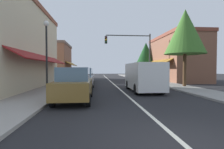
# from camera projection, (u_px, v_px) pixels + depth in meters

# --- Properties ---
(ground_plane) EXTENTS (80.00, 80.00, 0.00)m
(ground_plane) POSITION_uv_depth(u_px,v_px,m) (112.00, 83.00, 21.61)
(ground_plane) COLOR black
(sidewalk_left) EXTENTS (2.60, 56.00, 0.12)m
(sidewalk_left) POSITION_uv_depth(u_px,v_px,m) (67.00, 83.00, 21.11)
(sidewalk_left) COLOR gray
(sidewalk_left) RESTS_ON ground
(sidewalk_right) EXTENTS (2.60, 56.00, 0.12)m
(sidewalk_right) POSITION_uv_depth(u_px,v_px,m) (156.00, 82.00, 22.11)
(sidewalk_right) COLOR gray
(sidewalk_right) RESTS_ON ground
(lane_center_stripe) EXTENTS (0.14, 52.00, 0.01)m
(lane_center_stripe) POSITION_uv_depth(u_px,v_px,m) (112.00, 83.00, 21.61)
(lane_center_stripe) COLOR silver
(lane_center_stripe) RESTS_ON ground
(storefront_left_block) EXTENTS (7.00, 14.20, 7.32)m
(storefront_left_block) POSITION_uv_depth(u_px,v_px,m) (3.00, 45.00, 14.65)
(storefront_left_block) COLOR beige
(storefront_left_block) RESTS_ON ground
(storefront_right_block) EXTENTS (5.88, 10.20, 6.26)m
(storefront_right_block) POSITION_uv_depth(u_px,v_px,m) (176.00, 58.00, 24.32)
(storefront_right_block) COLOR brown
(storefront_right_block) RESTS_ON ground
(storefront_far_left) EXTENTS (5.83, 8.20, 6.06)m
(storefront_far_left) POSITION_uv_depth(u_px,v_px,m) (55.00, 61.00, 30.65)
(storefront_far_left) COLOR brown
(storefront_far_left) RESTS_ON ground
(parked_car_nearest_left) EXTENTS (1.81, 4.12, 1.77)m
(parked_car_nearest_left) POSITION_uv_depth(u_px,v_px,m) (74.00, 85.00, 9.17)
(parked_car_nearest_left) COLOR brown
(parked_car_nearest_left) RESTS_ON ground
(parked_car_second_left) EXTENTS (1.87, 4.14, 1.77)m
(parked_car_second_left) POSITION_uv_depth(u_px,v_px,m) (82.00, 79.00, 14.32)
(parked_car_second_left) COLOR #B7BABF
(parked_car_second_left) RESTS_ON ground
(parked_car_third_left) EXTENTS (1.85, 4.13, 1.77)m
(parked_car_third_left) POSITION_uv_depth(u_px,v_px,m) (85.00, 76.00, 19.36)
(parked_car_third_left) COLOR black
(parked_car_third_left) RESTS_ON ground
(parked_car_far_left) EXTENTS (1.86, 4.14, 1.77)m
(parked_car_far_left) POSITION_uv_depth(u_px,v_px,m) (87.00, 75.00, 23.96)
(parked_car_far_left) COLOR #0F4C33
(parked_car_far_left) RESTS_ON ground
(van_in_lane) EXTENTS (2.03, 5.19, 2.12)m
(van_in_lane) POSITION_uv_depth(u_px,v_px,m) (143.00, 76.00, 13.27)
(van_in_lane) COLOR silver
(van_in_lane) RESTS_ON ground
(traffic_signal_mast_arm) EXTENTS (5.79, 0.50, 6.09)m
(traffic_signal_mast_arm) POSITION_uv_depth(u_px,v_px,m) (135.00, 49.00, 22.00)
(traffic_signal_mast_arm) COLOR #333333
(traffic_signal_mast_arm) RESTS_ON ground
(street_lamp_left_near) EXTENTS (0.36, 0.36, 4.81)m
(street_lamp_left_near) POSITION_uv_depth(u_px,v_px,m) (47.00, 45.00, 11.41)
(street_lamp_left_near) COLOR black
(street_lamp_left_near) RESTS_ON ground
(tree_right_near) EXTENTS (3.67, 3.67, 7.09)m
(tree_right_near) POSITION_uv_depth(u_px,v_px,m) (185.00, 32.00, 15.98)
(tree_right_near) COLOR #4C331E
(tree_right_near) RESTS_ON ground
(tree_right_far) EXTENTS (3.11, 3.11, 6.00)m
(tree_right_far) POSITION_uv_depth(u_px,v_px,m) (146.00, 53.00, 28.79)
(tree_right_far) COLOR #4C331E
(tree_right_far) RESTS_ON ground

